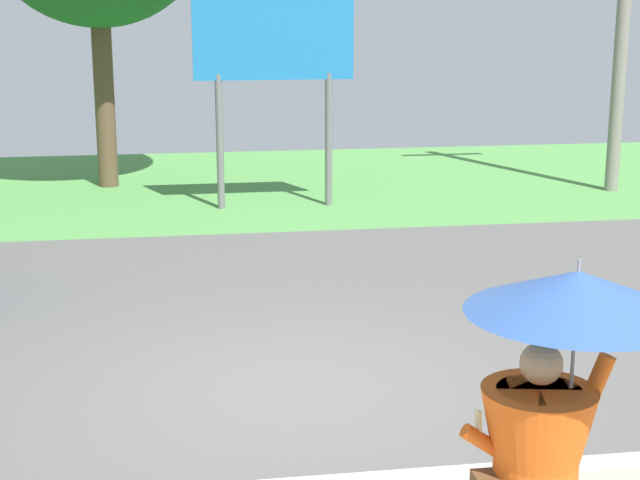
% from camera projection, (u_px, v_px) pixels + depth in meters
% --- Properties ---
extents(ground_plane, '(40.00, 22.00, 0.20)m').
position_uv_depth(ground_plane, '(262.00, 297.00, 11.64)').
color(ground_plane, '#565451').
extents(monk_pedestrian, '(1.14, 1.13, 2.13)m').
position_uv_depth(monk_pedestrian, '(546.00, 442.00, 5.08)').
color(monk_pedestrian, '#E55B19').
rests_on(monk_pedestrian, ground_plane).
extents(roadside_billboard, '(2.60, 0.12, 3.50)m').
position_uv_depth(roadside_billboard, '(274.00, 52.00, 15.84)').
color(roadside_billboard, slate).
rests_on(roadside_billboard, ground_plane).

